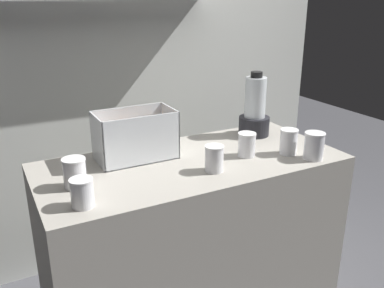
# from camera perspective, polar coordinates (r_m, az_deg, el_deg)

# --- Properties ---
(counter) EXTENTS (1.40, 0.64, 0.90)m
(counter) POSITION_cam_1_polar(r_m,az_deg,el_deg) (2.12, 0.00, -13.61)
(counter) COLOR #9E998E
(counter) RESTS_ON ground_plane
(back_wall_unit) EXTENTS (2.60, 0.24, 2.50)m
(back_wall_unit) POSITION_cam_1_polar(r_m,az_deg,el_deg) (2.49, -8.53, 11.51)
(back_wall_unit) COLOR silver
(back_wall_unit) RESTS_ON ground_plane
(carrot_display_bin) EXTENTS (0.36, 0.20, 0.22)m
(carrot_display_bin) POSITION_cam_1_polar(r_m,az_deg,el_deg) (1.92, -8.12, 0.02)
(carrot_display_bin) COLOR white
(carrot_display_bin) RESTS_ON counter
(blender_pitcher) EXTENTS (0.16, 0.16, 0.34)m
(blender_pitcher) POSITION_cam_1_polar(r_m,az_deg,el_deg) (2.24, 8.61, 4.46)
(blender_pitcher) COLOR black
(blender_pitcher) RESTS_ON counter
(juice_cup_carrot_far_left) EXTENTS (0.09, 0.09, 0.11)m
(juice_cup_carrot_far_left) POSITION_cam_1_polar(r_m,az_deg,el_deg) (1.54, -14.84, -6.75)
(juice_cup_carrot_far_left) COLOR white
(juice_cup_carrot_far_left) RESTS_ON counter
(juice_cup_mango_left) EXTENTS (0.09, 0.09, 0.12)m
(juice_cup_mango_left) POSITION_cam_1_polar(r_m,az_deg,el_deg) (1.69, -15.80, -4.04)
(juice_cup_mango_left) COLOR white
(juice_cup_mango_left) RESTS_ON counter
(juice_cup_beet_middle) EXTENTS (0.08, 0.08, 0.12)m
(juice_cup_beet_middle) POSITION_cam_1_polar(r_m,az_deg,el_deg) (1.78, 3.07, -2.13)
(juice_cup_beet_middle) COLOR white
(juice_cup_beet_middle) RESTS_ON counter
(juice_cup_mango_right) EXTENTS (0.08, 0.08, 0.11)m
(juice_cup_mango_right) POSITION_cam_1_polar(r_m,az_deg,el_deg) (1.96, 7.52, -0.24)
(juice_cup_mango_right) COLOR white
(juice_cup_mango_right) RESTS_ON counter
(juice_cup_orange_far_right) EXTENTS (0.08, 0.08, 0.12)m
(juice_cup_orange_far_right) POSITION_cam_1_polar(r_m,az_deg,el_deg) (2.02, 13.12, 0.08)
(juice_cup_orange_far_right) COLOR white
(juice_cup_orange_far_right) RESTS_ON counter
(juice_cup_pomegranate_rightmost) EXTENTS (0.09, 0.09, 0.13)m
(juice_cup_pomegranate_rightmost) POSITION_cam_1_polar(r_m,az_deg,el_deg) (1.99, 16.41, -0.37)
(juice_cup_pomegranate_rightmost) COLOR white
(juice_cup_pomegranate_rightmost) RESTS_ON counter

